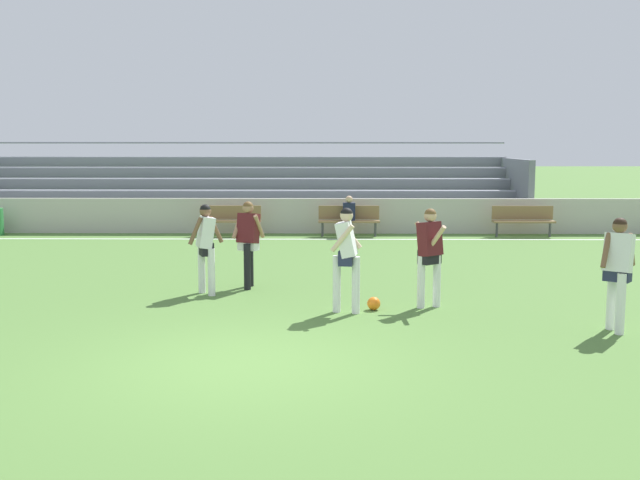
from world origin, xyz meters
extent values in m
plane|color=#517A38|center=(0.00, 0.00, 0.00)|extent=(160.00, 160.00, 0.00)
cube|color=white|center=(0.00, 12.17, 0.00)|extent=(44.00, 0.12, 0.01)
cube|color=#BCB7AD|center=(0.00, 13.62, 0.53)|extent=(48.00, 0.16, 1.07)
cube|color=#9EA3AD|center=(-1.98, 14.89, 0.37)|extent=(19.14, 0.36, 0.08)
cube|color=slate|center=(-1.98, 14.69, 0.18)|extent=(19.14, 0.04, 0.37)
cube|color=#9EA3AD|center=(-1.98, 15.68, 0.73)|extent=(19.14, 0.36, 0.08)
cube|color=slate|center=(-1.98, 15.48, 0.55)|extent=(19.14, 0.04, 0.37)
cube|color=#9EA3AD|center=(-1.98, 16.47, 1.10)|extent=(19.14, 0.36, 0.08)
cube|color=slate|center=(-1.98, 16.27, 0.92)|extent=(19.14, 0.04, 0.37)
cube|color=#9EA3AD|center=(-1.98, 17.25, 1.47)|extent=(19.14, 0.36, 0.08)
cube|color=slate|center=(-1.98, 17.05, 1.29)|extent=(19.14, 0.04, 0.37)
cube|color=#9EA3AD|center=(-1.98, 18.04, 1.84)|extent=(19.14, 0.36, 0.08)
cube|color=slate|center=(-1.98, 17.84, 1.65)|extent=(19.14, 0.04, 0.37)
cube|color=#9EA3AD|center=(-1.98, 18.83, 2.20)|extent=(19.14, 0.36, 0.08)
cube|color=slate|center=(-1.98, 18.63, 2.02)|extent=(19.14, 0.04, 0.37)
cube|color=slate|center=(7.49, 16.86, 1.10)|extent=(0.20, 4.29, 2.20)
cylinder|color=slate|center=(-1.98, 19.08, 2.75)|extent=(19.14, 0.06, 0.06)
cube|color=olive|center=(6.78, 12.82, 0.45)|extent=(1.80, 0.40, 0.06)
cube|color=olive|center=(6.78, 13.00, 0.70)|extent=(1.80, 0.05, 0.40)
cylinder|color=#47474C|center=(6.00, 12.82, 0.23)|extent=(0.07, 0.07, 0.45)
cylinder|color=#47474C|center=(7.56, 12.82, 0.23)|extent=(0.07, 0.07, 0.45)
cube|color=olive|center=(1.64, 12.82, 0.45)|extent=(1.80, 0.40, 0.06)
cube|color=olive|center=(1.64, 13.00, 0.70)|extent=(1.80, 0.05, 0.40)
cylinder|color=#47474C|center=(0.86, 12.82, 0.23)|extent=(0.07, 0.07, 0.45)
cylinder|color=#47474C|center=(2.42, 12.82, 0.23)|extent=(0.07, 0.07, 0.45)
cube|color=olive|center=(-1.87, 12.82, 0.45)|extent=(1.80, 0.40, 0.06)
cube|color=olive|center=(-1.87, 13.00, 0.70)|extent=(1.80, 0.05, 0.40)
cylinder|color=#47474C|center=(-2.65, 12.82, 0.23)|extent=(0.07, 0.07, 0.45)
cylinder|color=#47474C|center=(-1.09, 12.82, 0.23)|extent=(0.07, 0.07, 0.45)
cylinder|color=#2D2D38|center=(1.64, 12.60, 0.23)|extent=(0.16, 0.16, 0.45)
cube|color=#191E38|center=(1.64, 12.82, 0.74)|extent=(0.36, 0.24, 0.52)
sphere|color=#D6A884|center=(1.64, 12.82, 1.10)|extent=(0.21, 0.21, 0.21)
cylinder|color=white|center=(2.60, 3.23, 0.44)|extent=(0.13, 0.13, 0.88)
cylinder|color=white|center=(2.88, 3.33, 0.44)|extent=(0.13, 0.13, 0.88)
cube|color=black|center=(2.74, 3.28, 0.86)|extent=(0.42, 0.40, 0.24)
cube|color=#56191E|center=(2.74, 3.28, 1.16)|extent=(0.48, 0.46, 0.58)
cylinder|color=#D6A884|center=(2.66, 3.47, 1.20)|extent=(0.31, 0.35, 0.45)
cylinder|color=#D6A884|center=(2.82, 3.10, 1.20)|extent=(0.31, 0.35, 0.45)
sphere|color=#D6A884|center=(2.74, 3.28, 1.55)|extent=(0.21, 0.21, 0.21)
sphere|color=brown|center=(2.74, 3.28, 1.57)|extent=(0.20, 0.20, 0.20)
cylinder|color=white|center=(1.19, 2.90, 0.47)|extent=(0.13, 0.13, 0.93)
cylinder|color=white|center=(1.50, 2.80, 0.47)|extent=(0.13, 0.13, 0.93)
cube|color=#232847|center=(1.34, 2.85, 0.91)|extent=(0.28, 0.39, 0.24)
cube|color=white|center=(1.34, 2.85, 1.21)|extent=(0.40, 0.43, 0.59)
cylinder|color=beige|center=(1.41, 3.05, 1.25)|extent=(0.39, 0.14, 0.45)
cylinder|color=beige|center=(1.27, 2.66, 1.25)|extent=(0.39, 0.14, 0.45)
sphere|color=beige|center=(1.34, 2.85, 1.60)|extent=(0.21, 0.21, 0.21)
sphere|color=black|center=(1.34, 2.85, 1.62)|extent=(0.20, 0.20, 0.20)
cylinder|color=white|center=(-1.06, 4.20, 0.43)|extent=(0.13, 0.13, 0.86)
cylinder|color=white|center=(-1.28, 4.45, 0.43)|extent=(0.13, 0.13, 0.86)
cube|color=black|center=(-1.17, 4.32, 0.84)|extent=(0.34, 0.42, 0.24)
cube|color=white|center=(-1.17, 4.32, 1.14)|extent=(0.43, 0.47, 0.59)
cylinder|color=brown|center=(-1.34, 4.19, 1.18)|extent=(0.29, 0.17, 0.51)
cylinder|color=brown|center=(-1.01, 4.45, 1.18)|extent=(0.29, 0.17, 0.51)
sphere|color=brown|center=(-1.17, 4.32, 1.53)|extent=(0.21, 0.21, 0.21)
sphere|color=black|center=(-1.17, 4.32, 1.55)|extent=(0.20, 0.20, 0.20)
cylinder|color=white|center=(5.27, 1.53, 0.45)|extent=(0.13, 0.13, 0.89)
cylinder|color=white|center=(5.24, 1.82, 0.45)|extent=(0.13, 0.13, 0.89)
cube|color=#232847|center=(5.25, 1.67, 0.87)|extent=(0.42, 0.39, 0.24)
cube|color=white|center=(5.25, 1.67, 1.17)|extent=(0.49, 0.47, 0.59)
cylinder|color=brown|center=(5.06, 1.64, 1.21)|extent=(0.23, 0.27, 0.50)
cylinder|color=brown|center=(5.45, 1.71, 1.21)|extent=(0.23, 0.27, 0.50)
sphere|color=brown|center=(5.25, 1.67, 1.56)|extent=(0.21, 0.21, 0.21)
sphere|color=black|center=(5.25, 1.67, 1.58)|extent=(0.20, 0.20, 0.20)
cylinder|color=black|center=(-0.48, 4.76, 0.43)|extent=(0.13, 0.13, 0.87)
cylinder|color=black|center=(-0.46, 5.10, 0.43)|extent=(0.13, 0.13, 0.87)
cube|color=white|center=(-0.47, 4.93, 0.85)|extent=(0.42, 0.34, 0.24)
cube|color=#56191E|center=(-0.47, 4.93, 1.15)|extent=(0.46, 0.42, 0.58)
cylinder|color=#A87A5B|center=(-0.68, 4.96, 1.19)|extent=(0.21, 0.36, 0.47)
cylinder|color=#A87A5B|center=(-0.26, 4.90, 1.19)|extent=(0.21, 0.36, 0.47)
sphere|color=#A87A5B|center=(-0.47, 4.93, 1.53)|extent=(0.21, 0.21, 0.21)
sphere|color=brown|center=(-0.47, 4.93, 1.55)|extent=(0.20, 0.20, 0.20)
sphere|color=orange|center=(1.80, 3.06, 0.11)|extent=(0.22, 0.22, 0.22)
camera|label=1|loc=(1.07, -9.03, 2.75)|focal=41.81mm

